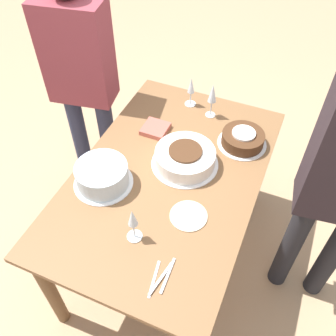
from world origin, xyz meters
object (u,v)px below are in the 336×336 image
Objects in this scene: cake_back_decorated at (102,175)px; wine_glass_extra at (133,220)px; wine_glass_far at (191,88)px; cake_front_chocolate at (243,139)px; person_watching at (81,72)px; wine_glass_near at (212,95)px; cake_center_white at (185,158)px.

cake_back_decorated is 1.53× the size of wine_glass_extra.
wine_glass_far reaches higher than cake_back_decorated.
cake_front_chocolate is at bearing -119.23° from wine_glass_far.
wine_glass_far is at bearing 6.40° from wine_glass_extra.
person_watching is (0.83, 0.78, 0.03)m from wine_glass_extra.
wine_glass_near is at bearing 55.33° from cake_front_chocolate.
wine_glass_near is 0.14× the size of person_watching.
wine_glass_extra is at bearing 177.69° from wine_glass_near.
wine_glass_near is 1.16× the size of wine_glass_far.
cake_center_white is 1.81× the size of wine_glass_extra.
cake_center_white is 0.44m from cake_back_decorated.
person_watching is (0.32, 0.82, 0.11)m from cake_center_white.
cake_front_chocolate is at bearing -13.15° from person_watching.
wine_glass_near reaches higher than cake_back_decorated.
cake_center_white is 0.52m from wine_glass_extra.
wine_glass_near is 0.95m from wine_glass_extra.
cake_back_decorated is (-0.56, 0.57, 0.02)m from cake_front_chocolate.
person_watching is (-0.11, 0.82, 0.01)m from wine_glass_near.
cake_back_decorated is 0.79m from person_watching.
wine_glass_extra is 1.14m from person_watching.
cake_center_white is at bearing -31.69° from person_watching.
cake_center_white is 1.30× the size of cake_front_chocolate.
wine_glass_near is 1.12× the size of wine_glass_extra.
person_watching is (0.05, 1.06, 0.12)m from cake_front_chocolate.
wine_glass_extra is (-0.95, 0.04, -0.02)m from wine_glass_near.
cake_back_decorated is at bearing 134.28° from cake_front_chocolate.
wine_glass_near is at bearing -109.04° from wine_glass_far.
person_watching is at bearing 38.66° from cake_back_decorated.
cake_back_decorated is 0.20× the size of person_watching.
wine_glass_far is at bearing 3.82° from person_watching.
wine_glass_near is 0.82m from person_watching.
cake_back_decorated is 0.37m from wine_glass_extra.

